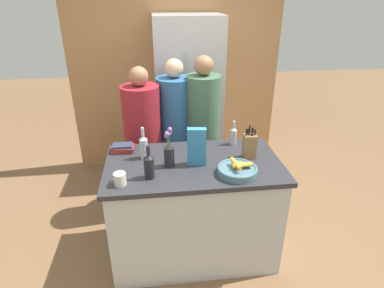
% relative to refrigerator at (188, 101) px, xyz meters
% --- Properties ---
extents(ground_plane, '(14.00, 14.00, 0.00)m').
position_rel_refrigerator_xyz_m(ground_plane, '(-0.12, -1.45, -0.99)').
color(ground_plane, brown).
extents(kitchen_island, '(1.45, 0.82, 0.93)m').
position_rel_refrigerator_xyz_m(kitchen_island, '(-0.12, -1.45, -0.53)').
color(kitchen_island, silver).
rests_on(kitchen_island, ground_plane).
extents(back_wall_wood, '(2.65, 0.12, 2.60)m').
position_rel_refrigerator_xyz_m(back_wall_wood, '(-0.12, 0.36, 0.31)').
color(back_wall_wood, '#AD7A4C').
rests_on(back_wall_wood, ground_plane).
extents(refrigerator, '(0.78, 0.62, 1.99)m').
position_rel_refrigerator_xyz_m(refrigerator, '(0.00, 0.00, 0.00)').
color(refrigerator, '#B7B7BC').
rests_on(refrigerator, ground_plane).
extents(fruit_bowl, '(0.31, 0.31, 0.11)m').
position_rel_refrigerator_xyz_m(fruit_bowl, '(0.20, -1.68, -0.02)').
color(fruit_bowl, slate).
rests_on(fruit_bowl, kitchen_island).
extents(knife_block, '(0.10, 0.09, 0.29)m').
position_rel_refrigerator_xyz_m(knife_block, '(0.36, -1.42, 0.05)').
color(knife_block, olive).
rests_on(knife_block, kitchen_island).
extents(flower_vase, '(0.08, 0.08, 0.34)m').
position_rel_refrigerator_xyz_m(flower_vase, '(-0.32, -1.49, 0.07)').
color(flower_vase, '#232328').
rests_on(flower_vase, kitchen_island).
extents(cereal_box, '(0.16, 0.08, 0.32)m').
position_rel_refrigerator_xyz_m(cereal_box, '(-0.10, -1.48, 0.10)').
color(cereal_box, teal).
rests_on(cereal_box, kitchen_island).
extents(coffee_mug, '(0.10, 0.12, 0.10)m').
position_rel_refrigerator_xyz_m(coffee_mug, '(-0.69, -1.72, -0.01)').
color(coffee_mug, silver).
rests_on(coffee_mug, kitchen_island).
extents(book_stack, '(0.20, 0.15, 0.06)m').
position_rel_refrigerator_xyz_m(book_stack, '(-0.71, -1.17, -0.03)').
color(book_stack, maroon).
rests_on(book_stack, kitchen_island).
extents(bottle_oil, '(0.07, 0.07, 0.28)m').
position_rel_refrigerator_xyz_m(bottle_oil, '(-0.52, -1.32, 0.05)').
color(bottle_oil, '#B2BCC1').
rests_on(bottle_oil, kitchen_island).
extents(bottle_vinegar, '(0.08, 0.08, 0.27)m').
position_rel_refrigerator_xyz_m(bottle_vinegar, '(-0.48, -1.65, 0.04)').
color(bottle_vinegar, black).
rests_on(bottle_vinegar, kitchen_island).
extents(bottle_wine, '(0.06, 0.06, 0.23)m').
position_rel_refrigerator_xyz_m(bottle_wine, '(0.29, -1.15, 0.03)').
color(bottle_wine, '#B2BCC1').
rests_on(bottle_wine, kitchen_island).
extents(person_at_sink, '(0.37, 0.37, 1.59)m').
position_rel_refrigerator_xyz_m(person_at_sink, '(-0.55, -0.75, -0.11)').
color(person_at_sink, '#383842').
rests_on(person_at_sink, ground_plane).
extents(person_in_blue, '(0.37, 0.37, 1.62)m').
position_rel_refrigerator_xyz_m(person_in_blue, '(-0.20, -0.59, -0.09)').
color(person_in_blue, '#383842').
rests_on(person_in_blue, ground_plane).
extents(person_in_red_tee, '(0.35, 0.35, 1.66)m').
position_rel_refrigerator_xyz_m(person_in_red_tee, '(0.08, -0.69, -0.06)').
color(person_in_red_tee, '#383842').
rests_on(person_in_red_tee, ground_plane).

